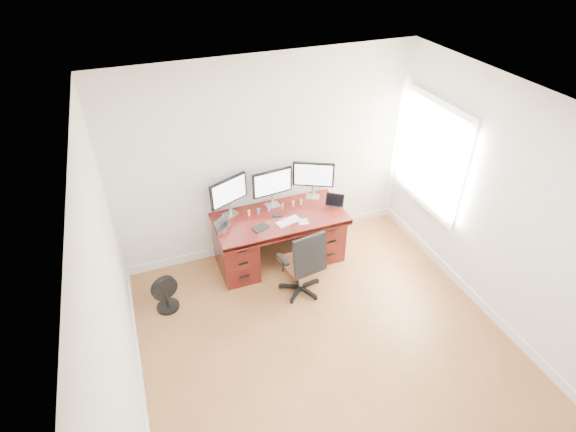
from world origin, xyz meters
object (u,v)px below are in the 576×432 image
object	(u,v)px
monitor_center	(272,184)
keyboard	(288,221)
desk	(279,236)
floor_fan	(166,294)
office_chair	(302,273)

from	to	relation	value
monitor_center	keyboard	bearing A→B (deg)	-87.87
desk	floor_fan	xyz separation A→B (m)	(-1.58, -0.37, -0.18)
floor_fan	monitor_center	bearing A→B (deg)	2.88
office_chair	monitor_center	xyz separation A→B (m)	(-0.05, 0.94, 0.77)
desk	keyboard	world-z (taller)	keyboard
monitor_center	keyboard	distance (m)	0.54
monitor_center	office_chair	bearing A→B (deg)	-92.74
office_chair	monitor_center	world-z (taller)	monitor_center
floor_fan	keyboard	size ratio (longest dim) A/B	1.49
floor_fan	office_chair	bearing A→B (deg)	-29.54
desk	monitor_center	world-z (taller)	monitor_center
desk	floor_fan	world-z (taller)	desk
office_chair	keyboard	distance (m)	0.68
office_chair	floor_fan	size ratio (longest dim) A/B	2.07
desk	office_chair	world-z (taller)	office_chair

